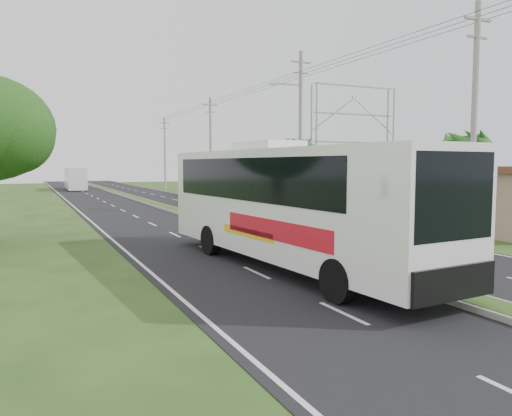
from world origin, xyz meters
name	(u,v)px	position (x,y,z in m)	size (l,w,h in m)	color
ground	(344,264)	(0.00, 0.00, 0.00)	(180.00, 180.00, 0.00)	#264419
road_asphalt	(184,214)	(0.00, 20.00, 0.01)	(14.00, 160.00, 0.02)	black
median_strip	(184,213)	(0.00, 20.00, 0.10)	(1.20, 160.00, 0.18)	gray
lane_edge_left	(88,219)	(-6.70, 20.00, 0.00)	(0.12, 160.00, 0.01)	silver
lane_edge_right	(267,211)	(6.70, 20.00, 0.00)	(0.12, 160.00, 0.01)	silver
shop_near	(484,196)	(14.00, 6.00, 1.78)	(8.60, 12.60, 3.52)	tan
shop_mid	(332,185)	(14.00, 22.00, 1.86)	(7.60, 10.60, 3.67)	tan
shop_far	(263,179)	(14.00, 36.00, 1.93)	(8.60, 11.60, 3.82)	tan
palm_verge_a	(464,141)	(9.00, 3.00, 4.74)	(2.40, 2.40, 5.45)	#473321
palm_verge_b	(358,153)	(9.40, 12.00, 4.36)	(2.40, 2.40, 5.05)	#473321
palm_verge_c	(297,145)	(8.80, 19.00, 5.12)	(2.40, 2.40, 5.85)	#473321
palm_verge_d	(255,155)	(9.30, 28.00, 4.55)	(2.40, 2.40, 5.25)	#473321
palm_behind_shop	(421,148)	(17.50, 15.00, 4.93)	(2.40, 2.40, 5.65)	#473321
utility_pole_a	(474,120)	(8.50, 2.00, 5.67)	(1.60, 0.28, 11.00)	gray
utility_pole_b	(300,129)	(8.47, 18.00, 6.26)	(3.20, 0.28, 12.00)	gray
utility_pole_c	(211,146)	(8.50, 38.00, 5.67)	(1.60, 0.28, 11.00)	gray
utility_pole_d	(165,152)	(8.50, 58.00, 5.42)	(1.60, 0.28, 10.50)	gray
billboard_lattice	(353,135)	(22.00, 30.00, 6.82)	(10.18, 1.18, 12.07)	gray
coach_bus_main	(287,198)	(-2.15, 0.36, 2.45)	(3.98, 13.98, 4.46)	white
coach_bus_far	(75,177)	(-3.87, 60.89, 1.84)	(2.72, 11.22, 3.25)	white
motorcyclist	(276,237)	(-1.73, 2.00, 0.86)	(1.90, 0.85, 2.37)	black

